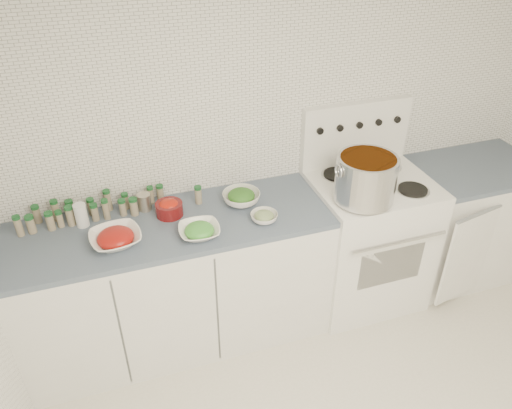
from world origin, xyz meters
name	(u,v)px	position (x,y,z in m)	size (l,w,h in m)	color
room_walls	(445,214)	(0.00, 0.00, 1.56)	(3.54, 3.04, 2.52)	white
counter_left	(177,282)	(-0.82, 1.19, 0.45)	(1.85, 0.62, 0.90)	white
stove	(365,236)	(0.48, 1.19, 0.50)	(0.76, 0.70, 1.36)	white
counter_right	(463,220)	(1.30, 1.19, 0.45)	(0.89, 0.71, 0.90)	white
stock_pot	(366,177)	(0.31, 1.02, 1.09)	(0.38, 0.36, 0.27)	silver
bowl_tomato	(116,238)	(-1.14, 1.10, 0.94)	(0.31, 0.31, 0.09)	white
bowl_snowpea	(199,231)	(-0.69, 1.02, 0.93)	(0.24, 0.24, 0.08)	white
bowl_broccoli	(241,197)	(-0.38, 1.27, 0.94)	(0.24, 0.24, 0.09)	white
bowl_zucchini	(264,217)	(-0.31, 1.04, 0.93)	(0.17, 0.17, 0.06)	white
bowl_pepper	(169,208)	(-0.81, 1.28, 0.95)	(0.16, 0.16, 0.10)	#590F10
salt_canister	(81,215)	(-1.30, 1.33, 0.97)	(0.07, 0.07, 0.14)	white
tin_can	(144,202)	(-0.94, 1.38, 0.95)	(0.08, 0.08, 0.10)	#A49C8A
spice_cluster	(92,209)	(-1.24, 1.39, 0.96)	(1.05, 0.15, 0.14)	gray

